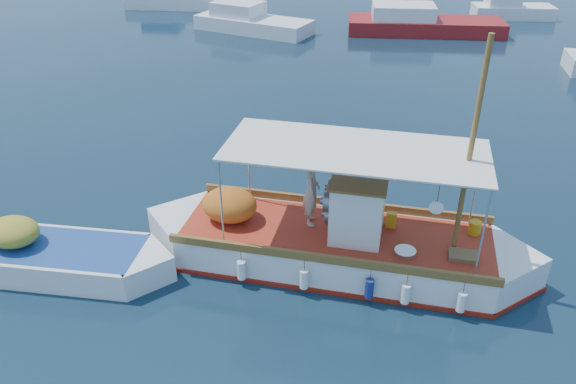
% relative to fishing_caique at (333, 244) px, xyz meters
% --- Properties ---
extents(ground, '(160.00, 160.00, 0.00)m').
position_rel_fishing_caique_xyz_m(ground, '(0.03, 0.59, -0.52)').
color(ground, black).
rests_on(ground, ground).
extents(fishing_caique, '(9.55, 3.20, 5.85)m').
position_rel_fishing_caique_xyz_m(fishing_caique, '(0.00, 0.00, 0.00)').
color(fishing_caique, white).
rests_on(fishing_caique, ground).
extents(dinghy, '(6.08, 2.47, 1.50)m').
position_rel_fishing_caique_xyz_m(dinghy, '(-6.31, -2.38, -0.20)').
color(dinghy, white).
rests_on(dinghy, ground).
extents(bg_boat_nw, '(7.21, 3.55, 1.80)m').
position_rel_fishing_caique_xyz_m(bg_boat_nw, '(-10.14, 20.38, -0.02)').
color(bg_boat_nw, silver).
rests_on(bg_boat_nw, ground).
extents(bg_boat_n, '(9.22, 4.70, 1.80)m').
position_rel_fishing_caique_xyz_m(bg_boat_n, '(-0.60, 23.07, -0.02)').
color(bg_boat_n, maroon).
rests_on(bg_boat_n, ground).
extents(bg_boat_far_w, '(6.72, 3.57, 1.80)m').
position_rel_fishing_caique_xyz_m(bg_boat_far_w, '(-17.69, 24.74, -0.02)').
color(bg_boat_far_w, silver).
rests_on(bg_boat_far_w, ground).
extents(bg_boat_far_n, '(5.27, 3.17, 1.80)m').
position_rel_fishing_caique_xyz_m(bg_boat_far_n, '(4.43, 28.68, -0.02)').
color(bg_boat_far_n, silver).
rests_on(bg_boat_far_n, ground).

